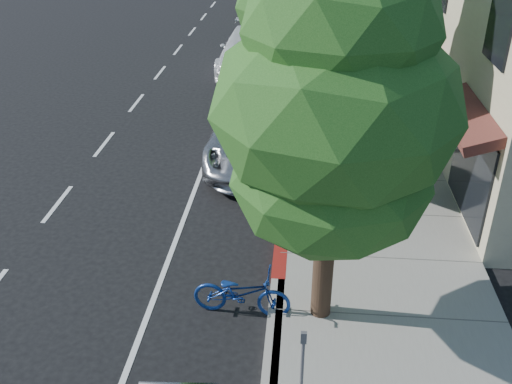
# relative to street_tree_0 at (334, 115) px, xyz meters

# --- Properties ---
(ground) EXTENTS (120.00, 120.00, 0.00)m
(ground) POSITION_rel_street_tree_0_xyz_m (-0.90, 2.00, -4.38)
(ground) COLOR black
(ground) RESTS_ON ground
(sidewalk) EXTENTS (4.60, 56.00, 0.15)m
(sidewalk) POSITION_rel_street_tree_0_xyz_m (1.40, 10.00, -4.30)
(sidewalk) COLOR gray
(sidewalk) RESTS_ON ground
(curb) EXTENTS (0.30, 56.00, 0.15)m
(curb) POSITION_rel_street_tree_0_xyz_m (-0.90, 10.00, -4.30)
(curb) COLOR #9E998E
(curb) RESTS_ON ground
(curb_red_segment) EXTENTS (0.32, 4.00, 0.15)m
(curb_red_segment) POSITION_rel_street_tree_0_xyz_m (-0.90, 3.00, -4.30)
(curb_red_segment) COLOR maroon
(curb_red_segment) RESTS_ON ground
(street_tree_0) EXTENTS (4.23, 4.23, 7.06)m
(street_tree_0) POSITION_rel_street_tree_0_xyz_m (0.00, 0.00, 0.00)
(street_tree_0) COLOR black
(street_tree_0) RESTS_ON ground
(street_tree_1) EXTENTS (4.77, 4.77, 7.93)m
(street_tree_1) POSITION_rel_street_tree_0_xyz_m (-0.00, 6.00, 0.53)
(street_tree_1) COLOR black
(street_tree_1) RESTS_ON ground
(cyclist) EXTENTS (0.78, 0.88, 2.02)m
(cyclist) POSITION_rel_street_tree_0_xyz_m (-1.60, 4.18, -3.37)
(cyclist) COLOR silver
(cyclist) RESTS_ON ground
(bicycle) EXTENTS (2.03, 0.83, 1.04)m
(bicycle) POSITION_rel_street_tree_0_xyz_m (-1.59, 0.00, -3.86)
(bicycle) COLOR navy
(bicycle) RESTS_ON ground
(silver_suv) EXTENTS (3.15, 6.51, 1.79)m
(silver_suv) POSITION_rel_street_tree_0_xyz_m (-1.87, 7.50, -3.49)
(silver_suv) COLOR #B5B5BA
(silver_suv) RESTS_ON ground
(dark_sedan) EXTENTS (1.72, 4.60, 1.50)m
(dark_sedan) POSITION_rel_street_tree_0_xyz_m (-2.32, 16.50, -3.63)
(dark_sedan) COLOR black
(dark_sedan) RESTS_ON ground
(white_pickup) EXTENTS (2.64, 6.10, 1.75)m
(white_pickup) POSITION_rel_street_tree_0_xyz_m (-3.10, 17.00, -3.50)
(white_pickup) COLOR white
(white_pickup) RESTS_ON ground
(dark_suv_far) EXTENTS (2.33, 4.76, 1.56)m
(dark_suv_far) POSITION_rel_street_tree_0_xyz_m (-1.40, 24.01, -3.60)
(dark_suv_far) COLOR black
(dark_suv_far) RESTS_ON ground
(pedestrian) EXTENTS (0.94, 0.80, 1.71)m
(pedestrian) POSITION_rel_street_tree_0_xyz_m (2.24, 8.31, -3.37)
(pedestrian) COLOR black
(pedestrian) RESTS_ON sidewalk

